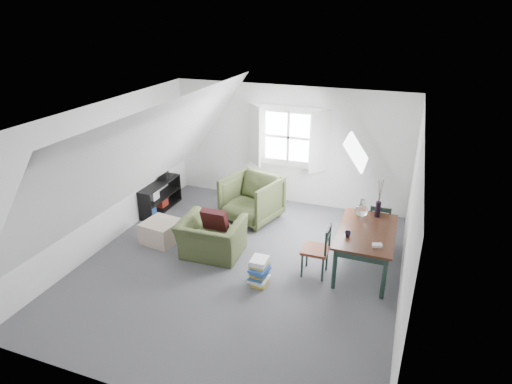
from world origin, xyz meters
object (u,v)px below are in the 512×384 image
at_px(dining_chair_near, 318,249).
at_px(magazine_stack, 259,271).
at_px(dining_table, 366,236).
at_px(armchair_far, 252,219).
at_px(dining_chair_far, 379,224).
at_px(ottoman, 161,231).
at_px(armchair_near, 212,254).
at_px(media_shelf, 158,198).

distance_m(dining_chair_near, magazine_stack, 0.97).
relative_size(dining_table, magazine_stack, 3.41).
bearing_deg(armchair_far, dining_chair_far, 11.55).
xyz_separation_m(ottoman, magazine_stack, (2.10, -0.61, 0.02)).
bearing_deg(armchair_near, media_shelf, -35.88).
xyz_separation_m(dining_chair_near, magazine_stack, (-0.77, -0.55, -0.24)).
bearing_deg(dining_chair_far, ottoman, 2.68).
bearing_deg(dining_table, dining_chair_far, 82.23).
relative_size(armchair_near, media_shelf, 0.86).
relative_size(armchair_far, dining_chair_near, 1.16).
xyz_separation_m(dining_chair_far, magazine_stack, (-1.59, -1.78, -0.22)).
relative_size(dining_table, media_shelf, 1.23).
height_order(dining_table, dining_chair_far, dining_chair_far).
bearing_deg(media_shelf, dining_chair_near, -16.00).
distance_m(armchair_near, dining_chair_far, 2.96).
distance_m(armchair_far, dining_chair_far, 2.51).
bearing_deg(dining_table, ottoman, -173.28).
xyz_separation_m(ottoman, dining_chair_near, (2.87, -0.06, 0.25)).
bearing_deg(dining_chair_far, media_shelf, -14.01).
relative_size(armchair_far, media_shelf, 0.84).
bearing_deg(armchair_far, dining_table, -8.30).
xyz_separation_m(dining_table, magazine_stack, (-1.45, -0.92, -0.42)).
height_order(dining_table, magazine_stack, dining_table).
relative_size(dining_chair_far, magazine_stack, 1.93).
xyz_separation_m(dining_chair_far, dining_chair_near, (-0.82, -1.23, 0.02)).
relative_size(dining_table, dining_chair_far, 1.76).
xyz_separation_m(dining_table, dining_chair_near, (-0.68, -0.37, -0.18)).
height_order(dining_chair_near, magazine_stack, dining_chair_near).
bearing_deg(armchair_far, media_shelf, -156.30).
bearing_deg(dining_chair_near, armchair_near, -94.82).
bearing_deg(magazine_stack, armchair_far, 113.78).
distance_m(armchair_far, ottoman, 1.85).
height_order(armchair_near, ottoman, ottoman).
distance_m(armchair_far, magazine_stack, 2.17).
distance_m(dining_chair_far, media_shelf, 4.45).
bearing_deg(dining_table, dining_chair_near, -149.86).
xyz_separation_m(armchair_near, dining_chair_near, (1.81, 0.05, 0.45)).
distance_m(armchair_near, magazine_stack, 1.18).
bearing_deg(ottoman, media_shelf, 124.47).
distance_m(armchair_far, dining_table, 2.62).
height_order(armchair_far, dining_table, dining_table).
height_order(armchair_far, magazine_stack, armchair_far).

